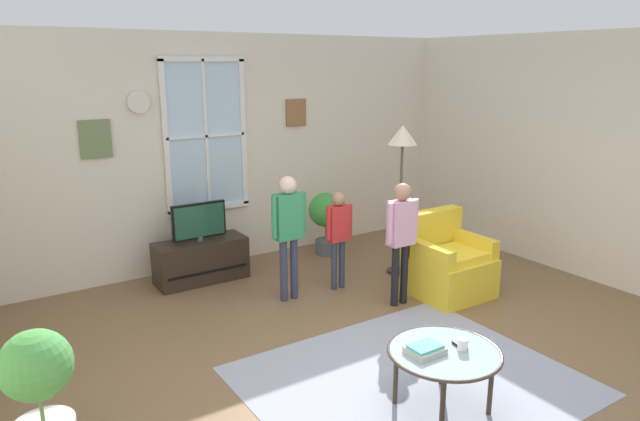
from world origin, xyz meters
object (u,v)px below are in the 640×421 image
at_px(remote_near_books, 460,346).
at_px(potted_plant_corner, 39,388).
at_px(cup, 463,344).
at_px(person_red_shirt, 338,229).
at_px(person_green_shirt, 288,224).
at_px(armchair, 447,265).
at_px(potted_plant_by_window, 326,215).
at_px(book_stack, 425,349).
at_px(coffee_table, 444,354).
at_px(person_pink_shirt, 401,230).
at_px(tv_stand, 201,260).
at_px(television, 199,221).
at_px(floor_lamp, 402,150).

distance_m(remote_near_books, potted_plant_corner, 2.77).
height_order(cup, person_red_shirt, person_red_shirt).
bearing_deg(person_green_shirt, cup, -89.11).
bearing_deg(armchair, potted_plant_by_window, 101.17).
bearing_deg(book_stack, coffee_table, -20.10).
height_order(armchair, person_pink_shirt, person_pink_shirt).
bearing_deg(person_red_shirt, tv_stand, 138.05).
xyz_separation_m(television, potted_plant_corner, (-1.96, -2.33, -0.21)).
distance_m(person_pink_shirt, floor_lamp, 1.14).
bearing_deg(tv_stand, cup, -79.84).
bearing_deg(person_red_shirt, remote_near_books, -103.45).
bearing_deg(person_green_shirt, person_red_shirt, -3.56).
height_order(coffee_table, remote_near_books, remote_near_books).
bearing_deg(cup, armchair, 47.25).
relative_size(television, cup, 7.19).
bearing_deg(book_stack, tv_stand, 96.13).
relative_size(person_red_shirt, floor_lamp, 0.62).
relative_size(tv_stand, armchair, 1.17).
distance_m(remote_near_books, person_green_shirt, 2.35).
bearing_deg(remote_near_books, armchair, 46.83).
relative_size(armchair, remote_near_books, 6.21).
height_order(armchair, remote_near_books, armchair).
bearing_deg(television, potted_plant_by_window, 0.13).
bearing_deg(television, person_red_shirt, -41.87).
xyz_separation_m(book_stack, floor_lamp, (1.70, 2.24, 0.97)).
height_order(book_stack, cup, cup).
height_order(cup, person_green_shirt, person_green_shirt).
xyz_separation_m(tv_stand, person_red_shirt, (1.16, -1.05, 0.44)).
xyz_separation_m(book_stack, cup, (0.25, -0.11, 0.01)).
distance_m(person_pink_shirt, potted_plant_by_window, 1.78).
distance_m(coffee_table, book_stack, 0.16).
height_order(armchair, potted_plant_corner, armchair).
bearing_deg(tv_stand, floor_lamp, -26.56).
relative_size(person_red_shirt, potted_plant_corner, 1.25).
distance_m(potted_plant_corner, floor_lamp, 4.33).
height_order(cup, floor_lamp, floor_lamp).
bearing_deg(potted_plant_corner, floor_lamp, 18.10).
height_order(cup, potted_plant_by_window, potted_plant_by_window).
distance_m(remote_near_books, floor_lamp, 2.89).
relative_size(coffee_table, potted_plant_corner, 0.93).
height_order(television, book_stack, television).
bearing_deg(book_stack, armchair, 40.62).
height_order(remote_near_books, potted_plant_by_window, potted_plant_by_window).
relative_size(remote_near_books, person_green_shirt, 0.11).
bearing_deg(floor_lamp, television, 153.50).
xyz_separation_m(cup, potted_plant_by_window, (1.10, 3.37, 0.02)).
xyz_separation_m(potted_plant_by_window, potted_plant_corner, (-3.67, -2.34, -0.03)).
distance_m(cup, person_red_shirt, 2.40).
xyz_separation_m(tv_stand, coffee_table, (0.49, -3.31, 0.19)).
relative_size(television, floor_lamp, 0.35).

